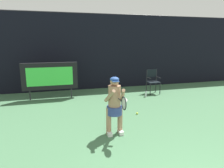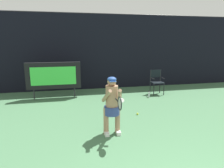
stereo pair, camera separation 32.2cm
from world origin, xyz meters
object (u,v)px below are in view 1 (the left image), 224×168
umpire_chair (153,80)px  tennis_player (115,103)px  tennis_racket (124,103)px  tennis_ball_loose (137,113)px  water_bottle (146,94)px  scoreboard (50,76)px

umpire_chair → tennis_player: tennis_player is taller
tennis_racket → tennis_ball_loose: bearing=67.5°
water_bottle → tennis_ball_loose: (-1.17, -1.87, -0.09)m
water_bottle → tennis_racket: (-2.20, -3.53, 0.85)m
tennis_racket → tennis_ball_loose: 2.17m
scoreboard → tennis_racket: 4.65m
tennis_player → tennis_ball_loose: bearing=46.3°
umpire_chair → water_bottle: size_ratio=4.08×
umpire_chair → tennis_ball_loose: bearing=-126.0°
tennis_player → tennis_ball_loose: size_ratio=21.91×
tennis_player → tennis_racket: 0.54m
tennis_player → tennis_ball_loose: (1.10, 1.15, -0.78)m
scoreboard → tennis_player: size_ratio=1.48×
umpire_chair → water_bottle: (-0.55, -0.50, -0.50)m
tennis_ball_loose → tennis_racket: bearing=-121.9°
water_bottle → tennis_player: bearing=-126.8°
tennis_racket → tennis_ball_loose: tennis_racket is taller
scoreboard → water_bottle: 4.08m
umpire_chair → tennis_racket: size_ratio=1.79×
tennis_racket → tennis_ball_loose: (1.03, 1.66, -0.94)m
umpire_chair → tennis_racket: 4.90m
water_bottle → umpire_chair: bearing=42.0°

